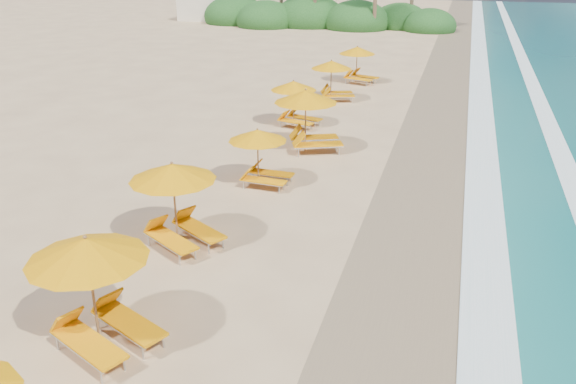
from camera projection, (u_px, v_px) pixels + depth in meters
name	position (u px, v px, depth m)	size (l,w,h in m)	color
ground	(288.00, 230.00, 17.49)	(160.00, 160.00, 0.00)	tan
wet_sand	(428.00, 248.00, 16.46)	(4.00, 160.00, 0.01)	olive
surf_foam	(533.00, 260.00, 15.76)	(4.00, 160.00, 0.01)	white
station_3	(97.00, 287.00, 11.99)	(3.24, 3.22, 2.47)	olive
station_4	(178.00, 200.00, 16.17)	(3.22, 3.22, 2.39)	olive
station_5	(262.00, 154.00, 20.35)	(2.25, 2.10, 2.02)	olive
station_6	(310.00, 116.00, 23.70)	(3.30, 3.26, 2.53)	olive
station_7	(297.00, 101.00, 27.00)	(2.65, 2.58, 2.11)	olive
station_8	(334.00, 78.00, 31.48)	(2.76, 2.70, 2.16)	olive
station_9	(359.00, 62.00, 35.47)	(2.80, 2.74, 2.18)	olive
treeline	(319.00, 16.00, 60.06)	(25.80, 8.80, 9.74)	#163D14
beach_building	(216.00, 6.00, 65.20)	(7.00, 5.00, 2.80)	beige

